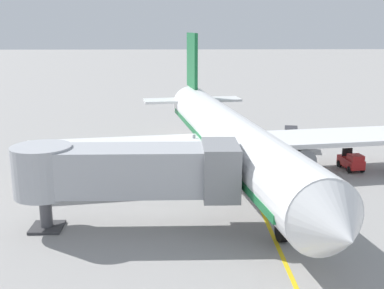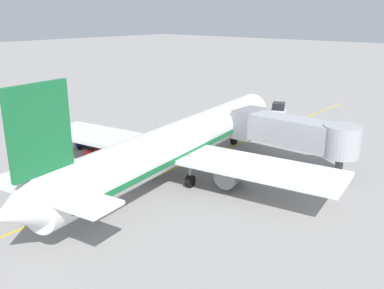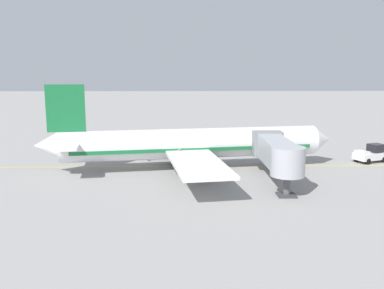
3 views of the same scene
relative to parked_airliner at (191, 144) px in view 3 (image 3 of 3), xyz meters
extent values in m
plane|color=gray|center=(-1.50, 1.77, -3.19)|extent=(400.00, 400.00, 0.00)
cube|color=gold|center=(-1.50, 1.77, -3.18)|extent=(0.24, 80.00, 0.01)
cylinder|color=white|center=(-0.04, 0.27, 0.10)|extent=(8.74, 32.18, 3.70)
cube|color=#196B38|center=(-0.04, 0.27, -0.36)|extent=(8.37, 29.66, 0.44)
cone|color=white|center=(-2.78, 17.25, 0.10)|extent=(3.96, 2.95, 3.63)
cone|color=white|center=(2.72, -16.91, 0.40)|extent=(3.55, 3.26, 3.14)
cube|color=black|center=(-2.49, 15.47, 0.75)|extent=(2.91, 1.53, 0.60)
cube|color=white|center=(0.12, -0.72, -0.55)|extent=(30.45, 9.90, 0.36)
cylinder|color=gray|center=(-5.44, -0.80, -1.80)|extent=(2.48, 3.48, 2.00)
cylinder|color=gray|center=(5.42, 0.95, -1.80)|extent=(2.48, 3.48, 2.00)
cube|color=#196B38|center=(2.34, -14.54, 4.70)|extent=(1.02, 4.39, 5.50)
cube|color=white|center=(2.31, -14.34, 0.65)|extent=(10.29, 4.16, 0.24)
cylinder|color=black|center=(-1.82, 11.33, -2.64)|extent=(0.62, 1.16, 1.10)
cylinder|color=gray|center=(-1.82, 11.33, -1.09)|extent=(0.24, 0.24, 2.00)
cylinder|color=black|center=(-2.00, -2.07, -2.64)|extent=(0.62, 1.16, 1.10)
cylinder|color=gray|center=(-2.00, -2.07, -1.09)|extent=(0.24, 0.24, 2.00)
cylinder|color=black|center=(2.55, -1.34, -2.64)|extent=(0.62, 1.16, 1.10)
cylinder|color=gray|center=(2.55, -1.34, -1.09)|extent=(0.24, 0.24, 2.00)
cube|color=#A8AAAF|center=(5.97, 9.28, 0.30)|extent=(10.77, 2.80, 2.60)
cube|color=gray|center=(1.38, 9.28, 0.30)|extent=(2.00, 3.50, 2.99)
cylinder|color=#A8AAAF|center=(11.35, 9.28, 0.30)|extent=(3.36, 3.36, 2.86)
cylinder|color=#4C4C51|center=(11.35, 9.28, -2.09)|extent=(0.70, 0.70, 2.19)
cube|color=#38383A|center=(11.35, 9.28, -3.11)|extent=(1.80, 1.80, 0.16)
cube|color=silver|center=(-3.65, 24.36, -2.34)|extent=(3.78, 4.91, 0.90)
cube|color=black|center=(-4.05, 25.26, -1.34)|extent=(2.25, 2.35, 1.10)
cube|color=silver|center=(-3.03, 22.95, -1.71)|extent=(2.15, 1.76, 0.36)
cylinder|color=black|center=(-2.22, 23.42, -2.79)|extent=(0.64, 0.87, 0.80)
cylinder|color=black|center=(-3.93, 22.67, -2.79)|extent=(0.64, 0.87, 0.80)
cylinder|color=black|center=(-3.37, 26.04, -2.79)|extent=(0.64, 0.87, 0.80)
cylinder|color=black|center=(-5.08, 25.29, -2.79)|extent=(0.64, 0.87, 0.80)
cube|color=navy|center=(-13.62, -0.48, -2.56)|extent=(2.08, 2.77, 0.70)
cube|color=navy|center=(-13.35, 0.15, -1.99)|extent=(1.35, 1.36, 0.44)
cube|color=black|center=(-13.89, -1.12, -1.89)|extent=(0.84, 0.47, 0.64)
cylinder|color=black|center=(-13.57, -0.37, -1.91)|extent=(0.18, 0.27, 0.54)
cylinder|color=black|center=(-13.78, 0.53, -2.91)|extent=(0.40, 0.59, 0.56)
cylinder|color=black|center=(-12.78, 0.11, -2.91)|extent=(0.40, 0.59, 0.56)
cylinder|color=black|center=(-14.46, -1.08, -2.91)|extent=(0.40, 0.59, 0.56)
cylinder|color=black|center=(-13.46, -1.50, -2.91)|extent=(0.40, 0.59, 0.56)
cube|color=#B21E1E|center=(-10.17, -1.83, -2.56)|extent=(1.58, 2.66, 0.70)
cube|color=#B21E1E|center=(-10.28, -1.15, -1.99)|extent=(1.17, 1.20, 0.44)
cube|color=black|center=(-10.06, -2.51, -1.89)|extent=(0.85, 0.29, 0.64)
cylinder|color=black|center=(-10.19, -1.71, -1.91)|extent=(0.12, 0.27, 0.54)
cylinder|color=black|center=(-10.84, -1.05, -2.91)|extent=(0.29, 0.58, 0.56)
cylinder|color=black|center=(-9.78, -0.88, -2.91)|extent=(0.29, 0.58, 0.56)
cylinder|color=black|center=(-10.57, -2.78, -2.91)|extent=(0.29, 0.58, 0.56)
cylinder|color=black|center=(-9.50, -2.61, -2.91)|extent=(0.29, 0.58, 0.56)
cube|color=#4C4C51|center=(-7.46, -8.30, -2.77)|extent=(1.74, 2.43, 0.12)
cube|color=#999EA3|center=(-7.46, -8.30, -2.16)|extent=(1.65, 2.31, 1.10)
cylinder|color=#4C4C51|center=(-7.15, -6.88, -2.78)|extent=(0.22, 0.70, 0.07)
cylinder|color=black|center=(-7.83, -7.37, -3.01)|extent=(0.19, 0.38, 0.36)
cylinder|color=black|center=(-6.75, -7.61, -3.01)|extent=(0.19, 0.38, 0.36)
cylinder|color=black|center=(-8.18, -8.99, -3.01)|extent=(0.19, 0.38, 0.36)
cylinder|color=black|center=(-7.10, -9.22, -3.01)|extent=(0.19, 0.38, 0.36)
cube|color=#4C4C51|center=(-7.36, -10.99, -2.77)|extent=(1.74, 2.43, 0.12)
cube|color=#2D2D33|center=(-7.36, -10.99, -2.16)|extent=(1.65, 2.31, 1.10)
cylinder|color=#4C4C51|center=(-7.05, -9.57, -2.78)|extent=(0.22, 0.70, 0.07)
cylinder|color=black|center=(-7.72, -10.06, -3.01)|extent=(0.19, 0.38, 0.36)
cylinder|color=black|center=(-6.64, -10.30, -3.01)|extent=(0.19, 0.38, 0.36)
cylinder|color=black|center=(-8.07, -11.67, -3.01)|extent=(0.19, 0.38, 0.36)
cylinder|color=black|center=(-6.99, -11.91, -3.01)|extent=(0.19, 0.38, 0.36)
cylinder|color=#232328|center=(-5.63, 0.18, -2.76)|extent=(0.15, 0.15, 0.85)
cylinder|color=#232328|center=(-5.48, 0.31, -2.76)|extent=(0.15, 0.15, 0.85)
cube|color=yellow|center=(-5.55, 0.24, -2.04)|extent=(0.44, 0.44, 0.60)
cylinder|color=yellow|center=(-5.74, 0.07, -2.09)|extent=(0.22, 0.22, 0.57)
cylinder|color=yellow|center=(-5.37, 0.42, -2.09)|extent=(0.22, 0.22, 0.57)
sphere|color=#997051|center=(-5.55, 0.24, -1.61)|extent=(0.22, 0.22, 0.22)
cube|color=red|center=(-5.55, 0.24, -1.59)|extent=(0.25, 0.24, 0.10)
cylinder|color=#232328|center=(-5.08, -5.71, -2.76)|extent=(0.15, 0.15, 0.85)
cylinder|color=#232328|center=(-4.88, -5.67, -2.76)|extent=(0.15, 0.15, 0.85)
cube|color=yellow|center=(-4.98, -5.69, -2.04)|extent=(0.42, 0.32, 0.60)
cylinder|color=yellow|center=(-5.22, -5.75, -2.09)|extent=(0.24, 0.14, 0.57)
cylinder|color=yellow|center=(-4.73, -5.64, -2.09)|extent=(0.24, 0.14, 0.57)
sphere|color=tan|center=(-4.98, -5.69, -1.61)|extent=(0.22, 0.22, 0.22)
cube|color=red|center=(-4.98, -5.69, -1.59)|extent=(0.28, 0.14, 0.10)
camera|label=1|loc=(3.69, 35.37, 8.25)|focal=45.22mm
camera|label=2|loc=(24.64, -26.56, 11.22)|focal=39.04mm
camera|label=3|loc=(50.02, -0.79, 8.98)|focal=38.31mm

